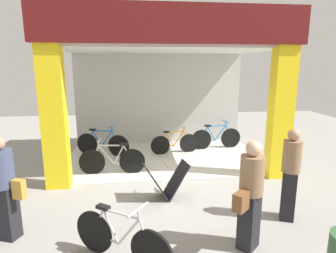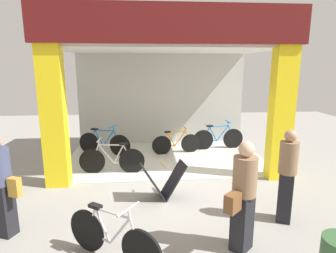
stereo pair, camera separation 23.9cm
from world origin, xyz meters
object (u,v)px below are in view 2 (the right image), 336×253
at_px(bicycle_inside_3, 104,143).
at_px(pedestrian_0, 243,196).
at_px(bicycle_inside_2, 112,160).
at_px(pedestrian_2, 287,175).
at_px(bicycle_inside_0, 176,143).
at_px(pedestrian_1, 0,184).
at_px(bicycle_inside_1, 218,138).
at_px(sandwich_board_sign, 163,181).
at_px(bicycle_parked_0, 112,238).

bearing_deg(bicycle_inside_3, pedestrian_0, -61.34).
height_order(bicycle_inside_3, pedestrian_0, pedestrian_0).
bearing_deg(pedestrian_0, bicycle_inside_2, 124.45).
bearing_deg(pedestrian_2, bicycle_inside_0, 110.14).
xyz_separation_m(pedestrian_1, pedestrian_2, (4.75, 0.05, -0.02)).
height_order(bicycle_inside_0, bicycle_inside_1, bicycle_inside_1).
bearing_deg(bicycle_inside_0, sandwich_board_sign, -101.29).
bearing_deg(bicycle_parked_0, bicycle_inside_2, 96.11).
relative_size(bicycle_inside_1, sandwich_board_sign, 1.73).
distance_m(sandwich_board_sign, pedestrian_0, 2.14).
relative_size(bicycle_inside_3, pedestrian_0, 0.96).
relative_size(bicycle_inside_0, sandwich_board_sign, 1.55).
height_order(bicycle_inside_2, pedestrian_2, pedestrian_2).
distance_m(bicycle_inside_3, pedestrian_2, 5.57).
bearing_deg(pedestrian_1, bicycle_inside_2, 60.66).
height_order(bicycle_parked_0, pedestrian_2, pedestrian_2).
relative_size(sandwich_board_sign, pedestrian_0, 0.58).
height_order(bicycle_parked_0, pedestrian_1, pedestrian_1).
bearing_deg(bicycle_inside_1, pedestrian_2, -89.31).
bearing_deg(pedestrian_1, sandwich_board_sign, 22.68).
distance_m(bicycle_inside_0, pedestrian_1, 5.27).
relative_size(bicycle_inside_1, bicycle_inside_2, 1.02).
distance_m(bicycle_inside_1, sandwich_board_sign, 3.94).
distance_m(sandwich_board_sign, pedestrian_1, 2.93).
bearing_deg(bicycle_inside_1, sandwich_board_sign, -121.08).
bearing_deg(bicycle_inside_1, bicycle_inside_2, -149.67).
height_order(bicycle_inside_0, sandwich_board_sign, bicycle_inside_0).
distance_m(bicycle_inside_2, bicycle_inside_3, 1.65).
bearing_deg(bicycle_inside_3, pedestrian_2, -48.09).
xyz_separation_m(bicycle_inside_1, bicycle_inside_2, (-3.24, -1.90, -0.01)).
relative_size(bicycle_inside_0, bicycle_inside_3, 0.94).
height_order(sandwich_board_sign, pedestrian_1, pedestrian_1).
bearing_deg(pedestrian_2, bicycle_parked_0, -163.70).
relative_size(bicycle_inside_2, pedestrian_1, 0.99).
xyz_separation_m(bicycle_inside_0, pedestrian_2, (1.49, -4.06, 0.52)).
distance_m(pedestrian_0, pedestrian_1, 3.77).
height_order(bicycle_inside_1, pedestrian_2, pedestrian_2).
bearing_deg(pedestrian_1, pedestrian_2, 0.64).
relative_size(pedestrian_0, pedestrian_1, 1.00).
height_order(pedestrian_0, pedestrian_2, pedestrian_0).
xyz_separation_m(bicycle_inside_3, pedestrian_1, (-1.04, -4.18, 0.50)).
distance_m(bicycle_inside_1, pedestrian_0, 5.29).
bearing_deg(bicycle_inside_2, bicycle_inside_3, 104.55).
bearing_deg(sandwich_board_sign, bicycle_inside_2, 129.29).
distance_m(bicycle_inside_2, sandwich_board_sign, 1.91).
relative_size(bicycle_inside_3, sandwich_board_sign, 1.65).
bearing_deg(bicycle_parked_0, bicycle_inside_0, 73.64).
xyz_separation_m(bicycle_inside_0, pedestrian_0, (0.44, -4.80, 0.54)).
height_order(bicycle_inside_1, bicycle_inside_3, same).
height_order(pedestrian_0, pedestrian_1, pedestrian_0).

